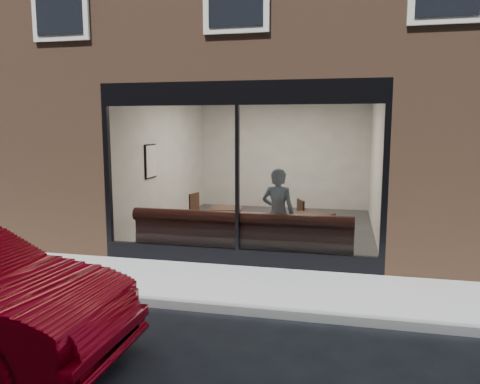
% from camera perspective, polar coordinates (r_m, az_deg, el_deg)
% --- Properties ---
extents(ground, '(120.00, 120.00, 0.00)m').
position_cam_1_polar(ground, '(6.52, -4.53, -14.07)').
color(ground, black).
rests_on(ground, ground).
extents(sidewalk_near, '(40.00, 2.00, 0.01)m').
position_cam_1_polar(sidewalk_near, '(7.42, -2.19, -11.20)').
color(sidewalk_near, gray).
rests_on(sidewalk_near, ground).
extents(kerb_near, '(40.00, 0.10, 0.12)m').
position_cam_1_polar(kerb_near, '(6.46, -4.68, -13.74)').
color(kerb_near, gray).
rests_on(kerb_near, ground).
extents(host_building_pier_left, '(2.50, 12.00, 3.20)m').
position_cam_1_polar(host_building_pier_left, '(14.87, -9.26, 4.75)').
color(host_building_pier_left, brown).
rests_on(host_building_pier_left, ground).
extents(host_building_pier_right, '(2.50, 12.00, 3.20)m').
position_cam_1_polar(host_building_pier_right, '(13.92, 20.80, 4.09)').
color(host_building_pier_right, brown).
rests_on(host_building_pier_right, ground).
extents(host_building_backfill, '(5.00, 6.00, 3.20)m').
position_cam_1_polar(host_building_backfill, '(16.88, 6.62, 5.20)').
color(host_building_backfill, brown).
rests_on(host_building_backfill, ground).
extents(cafe_floor, '(6.00, 6.00, 0.00)m').
position_cam_1_polar(cafe_floor, '(11.18, 3.13, -4.46)').
color(cafe_floor, '#2D2D30').
rests_on(cafe_floor, ground).
extents(cafe_ceiling, '(6.00, 6.00, 0.00)m').
position_cam_1_polar(cafe_ceiling, '(10.93, 3.26, 11.97)').
color(cafe_ceiling, white).
rests_on(cafe_ceiling, host_building_upper).
extents(cafe_wall_back, '(5.00, 0.00, 5.00)m').
position_cam_1_polar(cafe_wall_back, '(13.89, 5.26, 4.58)').
color(cafe_wall_back, beige).
rests_on(cafe_wall_back, ground).
extents(cafe_wall_left, '(0.00, 6.00, 6.00)m').
position_cam_1_polar(cafe_wall_left, '(11.62, -9.03, 3.81)').
color(cafe_wall_left, beige).
rests_on(cafe_wall_left, ground).
extents(cafe_wall_right, '(0.00, 6.00, 6.00)m').
position_cam_1_polar(cafe_wall_right, '(10.81, 16.34, 3.26)').
color(cafe_wall_right, beige).
rests_on(cafe_wall_right, ground).
extents(storefront_kick, '(5.00, 0.10, 0.30)m').
position_cam_1_polar(storefront_kick, '(8.34, -0.32, -7.93)').
color(storefront_kick, black).
rests_on(storefront_kick, ground).
extents(storefront_header, '(5.00, 0.10, 0.40)m').
position_cam_1_polar(storefront_header, '(8.03, -0.33, 11.99)').
color(storefront_header, black).
rests_on(storefront_header, host_building_upper).
extents(storefront_mullion, '(0.06, 0.10, 2.50)m').
position_cam_1_polar(storefront_mullion, '(8.07, -0.33, 1.66)').
color(storefront_mullion, black).
rests_on(storefront_mullion, storefront_kick).
extents(storefront_glass, '(4.80, 0.00, 4.80)m').
position_cam_1_polar(storefront_glass, '(8.04, -0.37, 1.64)').
color(storefront_glass, white).
rests_on(storefront_glass, storefront_kick).
extents(banquette, '(4.00, 0.55, 0.45)m').
position_cam_1_polar(banquette, '(8.70, 0.28, -6.75)').
color(banquette, '#3D1A16').
rests_on(banquette, cafe_floor).
extents(person, '(0.67, 0.49, 1.69)m').
position_cam_1_polar(person, '(8.65, 4.64, -2.65)').
color(person, '#88A4BA').
rests_on(person, cafe_floor).
extents(cafe_table_left, '(0.72, 0.72, 0.04)m').
position_cam_1_polar(cafe_table_left, '(9.73, -1.60, -2.04)').
color(cafe_table_left, black).
rests_on(cafe_table_left, cafe_floor).
extents(cafe_table_right, '(0.91, 0.91, 0.04)m').
position_cam_1_polar(cafe_table_right, '(9.13, 8.72, -2.81)').
color(cafe_table_right, black).
rests_on(cafe_table_right, cafe_floor).
extents(cafe_chair_left, '(0.47, 0.47, 0.04)m').
position_cam_1_polar(cafe_chair_left, '(10.74, -6.43, -3.82)').
color(cafe_chair_left, black).
rests_on(cafe_chair_left, cafe_floor).
extents(cafe_chair_right, '(0.58, 0.58, 0.04)m').
position_cam_1_polar(cafe_chair_right, '(9.74, 6.26, -5.07)').
color(cafe_chair_right, black).
rests_on(cafe_chair_right, cafe_floor).
extents(wall_poster, '(0.02, 0.53, 0.70)m').
position_cam_1_polar(wall_poster, '(10.71, -10.77, 3.71)').
color(wall_poster, white).
rests_on(wall_poster, cafe_wall_left).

